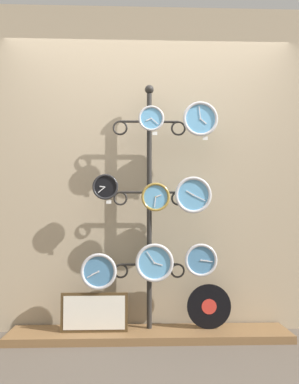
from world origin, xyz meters
TOP-DOWN VIEW (x-y plane):
  - ground_plane at (0.00, 0.00)m, footprint 12.00×12.00m
  - shop_wall at (0.00, 0.57)m, footprint 4.40×0.04m
  - low_shelf at (0.00, 0.35)m, footprint 2.20×0.36m
  - display_stand at (0.00, 0.41)m, footprint 0.61×0.36m
  - clock_top_center at (0.01, 0.31)m, footprint 0.21×0.04m
  - clock_top_right at (0.41, 0.31)m, footprint 0.29×0.04m
  - clock_middle_left at (-0.35, 0.34)m, footprint 0.21×0.04m
  - clock_middle_center at (0.05, 0.30)m, footprint 0.23×0.04m
  - clock_middle_right at (0.35, 0.32)m, footprint 0.30×0.04m
  - clock_bottom_left at (-0.40, 0.30)m, footprint 0.28×0.04m
  - clock_bottom_center at (0.04, 0.33)m, footprint 0.30×0.04m
  - clock_bottom_right at (0.41, 0.32)m, footprint 0.26×0.04m
  - vinyl_record at (0.48, 0.37)m, footprint 0.35×0.01m
  - picture_frame at (-0.43, 0.32)m, footprint 0.52×0.02m
  - price_tag_upper at (0.04, 0.30)m, footprint 0.04×0.00m
  - price_tag_mid at (0.45, 0.31)m, footprint 0.04×0.00m
  - price_tag_lower at (-0.33, 0.33)m, footprint 0.04×0.00m

SIDE VIEW (x-z plane):
  - ground_plane at x=0.00m, z-range 0.00..0.00m
  - low_shelf at x=0.00m, z-range 0.00..0.06m
  - picture_frame at x=-0.43m, z-range 0.06..0.36m
  - vinyl_record at x=0.48m, z-range 0.06..0.41m
  - clock_bottom_left at x=-0.40m, z-range 0.39..0.67m
  - clock_bottom_center at x=0.04m, z-range 0.44..0.74m
  - clock_bottom_right at x=0.41m, z-range 0.48..0.74m
  - display_stand at x=0.00m, z-range -0.26..1.79m
  - price_tag_lower at x=-0.33m, z-range 1.06..1.09m
  - clock_middle_center at x=0.05m, z-range 1.00..1.22m
  - clock_middle_right at x=0.35m, z-range 0.98..1.28m
  - clock_middle_left at x=-0.35m, z-range 1.09..1.29m
  - shop_wall at x=0.00m, z-range 0.00..2.80m
  - price_tag_mid at x=0.45m, z-range 1.57..1.60m
  - price_tag_upper at x=0.04m, z-range 1.61..1.63m
  - clock_top_center at x=0.01m, z-range 1.64..1.84m
  - clock_top_right at x=0.41m, z-range 1.60..1.88m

